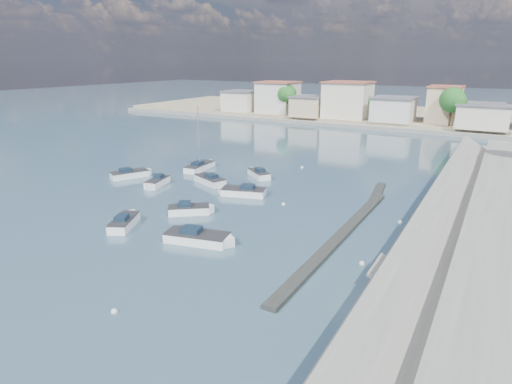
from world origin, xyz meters
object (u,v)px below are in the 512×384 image
motorboat_g (157,183)px  motorboat_e (132,174)px  motorboat_b (191,210)px  motorboat_a (125,222)px  motorboat_h (201,238)px  motorboat_c (209,180)px  motorboat_f (258,174)px  motorboat_d (241,192)px  sailboat (201,166)px

motorboat_g → motorboat_e: bearing=165.5°
motorboat_b → motorboat_g: 11.22m
motorboat_a → motorboat_e: (-12.12, 12.73, -0.00)m
motorboat_a → motorboat_h: same height
motorboat_c → motorboat_b: bearing=-62.9°
motorboat_c → motorboat_g: 6.29m
motorboat_a → motorboat_c: bearing=96.8°
motorboat_a → motorboat_g: size_ratio=1.03×
motorboat_a → motorboat_c: size_ratio=0.87×
motorboat_f → motorboat_h: 21.57m
motorboat_d → motorboat_h: size_ratio=0.91×
motorboat_g → motorboat_c: bearing=42.2°
motorboat_a → motorboat_h: bearing=3.1°
motorboat_a → motorboat_h: size_ratio=0.76×
motorboat_e → motorboat_h: same height
motorboat_c → motorboat_h: same height
motorboat_f → motorboat_g: (-8.54, -9.82, 0.00)m
motorboat_a → sailboat: sailboat is taller
motorboat_b → motorboat_c: 11.08m
motorboat_b → motorboat_h: 7.26m
motorboat_g → motorboat_f: bearing=49.0°
motorboat_g → motorboat_d: bearing=10.2°
motorboat_f → motorboat_h: (6.24, -20.64, 0.00)m
motorboat_e → motorboat_c: bearing=15.1°
motorboat_f → motorboat_c: bearing=-124.7°
motorboat_d → motorboat_h: bearing=-72.8°
motorboat_d → motorboat_f: size_ratio=1.31×
motorboat_f → sailboat: sailboat is taller
motorboat_c → sailboat: sailboat is taller
motorboat_c → sailboat: bearing=134.9°
motorboat_a → sailboat: size_ratio=0.51×
motorboat_c → sailboat: 7.04m
motorboat_c → motorboat_g: (-4.66, -4.23, 0.00)m
motorboat_b → motorboat_d: size_ratio=0.75×
motorboat_f → sailboat: (-8.85, -0.60, 0.04)m
motorboat_h → sailboat: 25.08m
motorboat_a → motorboat_g: (-6.51, 11.28, 0.00)m
motorboat_a → motorboat_e: 17.57m
motorboat_e → motorboat_f: bearing=30.6°
motorboat_f → motorboat_g: bearing=-131.0°
motorboat_b → motorboat_g: bearing=149.9°
motorboat_c → motorboat_h: size_ratio=0.87×
motorboat_f → motorboat_d: bearing=-73.9°
motorboat_d → motorboat_e: size_ratio=1.08×
motorboat_h → sailboat: sailboat is taller
motorboat_b → motorboat_f: 15.49m
motorboat_e → motorboat_g: bearing=-14.5°
motorboat_a → motorboat_g: same height
motorboat_g → sailboat: bearing=91.9°
motorboat_b → motorboat_h: same height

